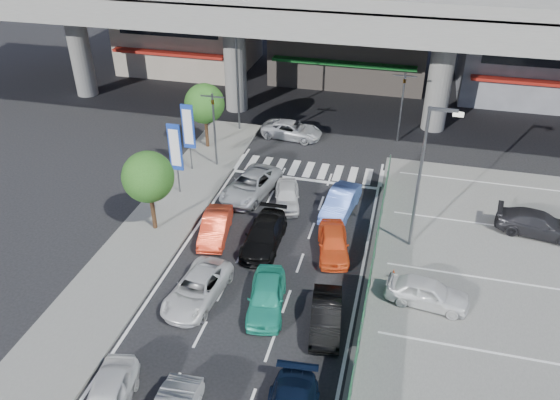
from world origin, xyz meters
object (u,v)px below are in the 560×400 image
(kei_truck_front_right, at_px, (341,202))
(parked_sedan_dgrey, at_px, (538,224))
(traffic_light_left, at_px, (213,112))
(van_white_back_left, at_px, (107,400))
(hatch_black_mid_right, at_px, (326,316))
(taxi_teal_mid, at_px, (266,296))
(street_lamp_left, at_px, (239,70))
(traffic_cone, at_px, (393,274))
(signboard_near, at_px, (175,150))
(taxi_orange_right, at_px, (333,243))
(sedan_black_mid, at_px, (264,235))
(crossing_wagon_silver, at_px, (292,130))
(wagon_silver_front_left, at_px, (251,185))
(traffic_light_right, at_px, (403,91))
(sedan_white_mid_left, at_px, (197,289))
(signboard_far, at_px, (188,129))
(tree_near, at_px, (148,177))
(parked_sedan_white, at_px, (428,292))
(street_lamp_right, at_px, (424,168))
(tree_far, at_px, (205,104))
(sedan_white_front_mid, at_px, (287,196))
(taxi_orange_left, at_px, (215,227))

(kei_truck_front_right, xyz_separation_m, parked_sedan_dgrey, (10.93, 0.42, 0.02))
(traffic_light_left, xyz_separation_m, van_white_back_left, (2.74, -19.57, -3.25))
(van_white_back_left, xyz_separation_m, hatch_black_mid_right, (7.14, 6.42, -0.07))
(taxi_teal_mid, height_order, hatch_black_mid_right, taxi_teal_mid)
(street_lamp_left, distance_m, traffic_cone, 20.26)
(signboard_near, xyz_separation_m, traffic_cone, (13.56, -5.17, -2.69))
(street_lamp_left, xyz_separation_m, kei_truck_front_right, (9.19, -9.70, -4.08))
(van_white_back_left, distance_m, taxi_orange_right, 13.55)
(hatch_black_mid_right, bearing_deg, street_lamp_left, 110.21)
(sedan_black_mid, relative_size, crossing_wagon_silver, 1.01)
(taxi_teal_mid, bearing_deg, wagon_silver_front_left, 101.50)
(traffic_light_right, height_order, sedan_white_mid_left, traffic_light_right)
(signboard_far, height_order, tree_near, tree_near)
(traffic_light_right, bearing_deg, parked_sedan_white, -81.92)
(street_lamp_right, relative_size, tree_far, 1.67)
(traffic_light_left, bearing_deg, sedan_white_front_mid, -32.05)
(signboard_near, xyz_separation_m, sedan_white_front_mid, (6.81, 0.37, -2.45))
(traffic_light_left, bearing_deg, parked_sedan_white, -36.65)
(signboard_near, distance_m, taxi_orange_right, 11.21)
(tree_near, height_order, van_white_back_left, tree_near)
(van_white_back_left, height_order, kei_truck_front_right, same)
(sedan_white_front_mid, xyz_separation_m, parked_sedan_dgrey, (14.19, 0.36, 0.09))
(taxi_teal_mid, xyz_separation_m, taxi_orange_left, (-4.24, 4.81, -0.05))
(signboard_far, relative_size, kei_truck_front_right, 1.12)
(taxi_teal_mid, height_order, kei_truck_front_right, same)
(wagon_silver_front_left, relative_size, traffic_cone, 8.03)
(signboard_far, xyz_separation_m, wagon_silver_front_left, (4.76, -2.06, -2.37))
(traffic_light_right, bearing_deg, tree_far, -161.31)
(tree_far, xyz_separation_m, taxi_orange_right, (10.90, -10.21, -2.73))
(signboard_far, bearing_deg, hatch_black_mid_right, -47.12)
(sedan_white_mid_left, distance_m, crossing_wagon_silver, 18.49)
(tree_far, height_order, parked_sedan_dgrey, tree_far)
(traffic_light_left, relative_size, street_lamp_right, 0.65)
(signboard_near, xyz_separation_m, sedan_white_mid_left, (4.68, -8.83, -2.44))
(sedan_white_mid_left, xyz_separation_m, taxi_orange_left, (-0.92, 5.03, 0.02))
(tree_near, relative_size, parked_sedan_dgrey, 1.07)
(hatch_black_mid_right, height_order, sedan_white_front_mid, hatch_black_mid_right)
(traffic_light_right, xyz_separation_m, taxi_teal_mid, (-4.70, -19.62, -3.25))
(tree_near, distance_m, van_white_back_left, 12.40)
(parked_sedan_dgrey, bearing_deg, tree_near, 111.23)
(parked_sedan_white, distance_m, traffic_cone, 2.17)
(signboard_far, distance_m, van_white_back_left, 19.17)
(parked_sedan_dgrey, bearing_deg, street_lamp_right, 120.80)
(street_lamp_left, xyz_separation_m, signboard_near, (-0.87, -10.01, -1.71))
(tree_near, distance_m, sedan_black_mid, 6.94)
(sedan_white_mid_left, distance_m, taxi_orange_right, 7.61)
(traffic_light_right, distance_m, tree_far, 14.05)
(street_lamp_right, distance_m, parked_sedan_white, 6.15)
(tree_far, bearing_deg, taxi_teal_mid, -60.38)
(parked_sedan_white, bearing_deg, street_lamp_left, 47.93)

